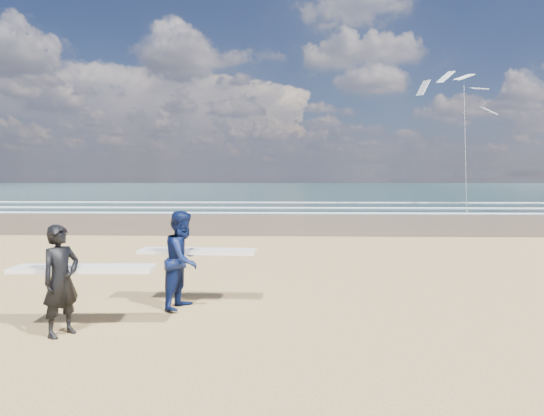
{
  "coord_description": "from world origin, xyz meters",
  "views": [
    {
      "loc": [
        2.89,
        -6.86,
        2.44
      ],
      "look_at": [
        2.47,
        6.0,
        1.53
      ],
      "focal_mm": 32.0,
      "sensor_mm": 36.0,
      "label": 1
    }
  ],
  "objects": [
    {
      "name": "ocean",
      "position": [
        20.0,
        72.0,
        0.01
      ],
      "size": [
        220.0,
        100.0,
        0.02
      ],
      "primitive_type": "cube",
      "color": "#183334",
      "rests_on": "ground"
    },
    {
      "name": "foam_breakers",
      "position": [
        20.0,
        28.1,
        0.05
      ],
      "size": [
        220.0,
        11.7,
        0.05
      ],
      "color": "white",
      "rests_on": "ground"
    },
    {
      "name": "surfer_near",
      "position": [
        -0.49,
        0.28,
        0.86
      ],
      "size": [
        2.22,
        1.02,
        1.68
      ],
      "color": "black",
      "rests_on": "ground"
    },
    {
      "name": "surfer_far",
      "position": [
        1.01,
        1.81,
        0.9
      ],
      "size": [
        2.23,
        1.18,
        1.78
      ],
      "color": "#0B1742",
      "rests_on": "ground"
    },
    {
      "name": "kite_1",
      "position": [
        14.99,
        26.97,
        5.79
      ],
      "size": [
        5.82,
        4.74,
        10.44
      ],
      "color": "slate",
      "rests_on": "ground"
    }
  ]
}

